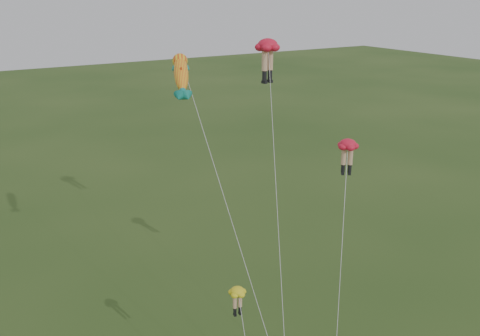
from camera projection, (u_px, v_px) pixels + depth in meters
legs_kite_red_high at (268, 51)px, 34.88m from camera, size 7.19×12.67×19.40m
legs_kite_red_mid at (347, 152)px, 31.66m from camera, size 5.81×6.33×14.03m
legs_kite_yellow at (239, 301)px, 27.16m from camera, size 1.19×4.09×8.08m
fish_kite at (182, 75)px, 29.55m from camera, size 2.21×12.23×19.26m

